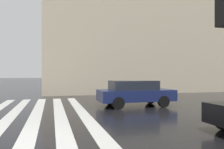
% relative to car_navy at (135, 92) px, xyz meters
% --- Properties ---
extents(ground_plane, '(220.00, 220.00, 0.00)m').
position_rel_car_navy_xyz_m(ground_plane, '(-5.50, 5.45, -0.76)').
color(ground_plane, black).
extents(zebra_crossing, '(13.00, 4.50, 0.01)m').
position_rel_car_navy_xyz_m(zebra_crossing, '(-1.50, 5.07, -0.75)').
color(zebra_crossing, silver).
rests_on(zebra_crossing, ground_plane).
extents(haussmann_block_corner, '(16.79, 28.66, 22.45)m').
position_rel_car_navy_xyz_m(haussmann_block_corner, '(15.39, -9.15, 10.24)').
color(haussmann_block_corner, beige).
rests_on(haussmann_block_corner, ground_plane).
extents(car_navy, '(1.85, 4.10, 1.41)m').
position_rel_car_navy_xyz_m(car_navy, '(0.00, 0.00, 0.00)').
color(car_navy, navy).
rests_on(car_navy, ground_plane).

